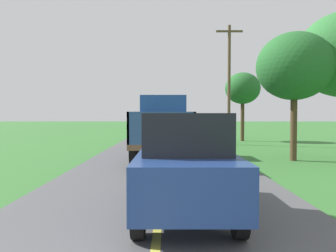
% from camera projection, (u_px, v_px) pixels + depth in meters
% --- Properties ---
extents(banana_truck_near, '(2.38, 5.82, 2.80)m').
position_uv_depth(banana_truck_near, '(165.00, 126.00, 14.46)').
color(banana_truck_near, '#2D2D30').
rests_on(banana_truck_near, road_surface).
extents(banana_truck_far, '(2.38, 5.81, 2.80)m').
position_uv_depth(banana_truck_far, '(168.00, 122.00, 23.58)').
color(banana_truck_far, '#2D2D30').
rests_on(banana_truck_far, road_surface).
extents(utility_pole_roadside, '(1.74, 0.20, 7.89)m').
position_uv_depth(utility_pole_roadside, '(230.00, 81.00, 21.46)').
color(utility_pole_roadside, brown).
rests_on(utility_pole_roadside, ground).
extents(roadside_tree_near_left, '(3.22, 3.22, 5.51)m').
position_uv_depth(roadside_tree_near_left, '(296.00, 67.00, 13.88)').
color(roadside_tree_near_left, '#4C3823').
rests_on(roadside_tree_near_left, ground).
extents(roadside_tree_far_left, '(2.66, 2.66, 5.21)m').
position_uv_depth(roadside_tree_far_left, '(244.00, 89.00, 24.69)').
color(roadside_tree_far_left, '#4C3823').
rests_on(roadside_tree_far_left, ground).
extents(following_car, '(1.74, 4.10, 1.92)m').
position_uv_depth(following_car, '(186.00, 162.00, 6.14)').
color(following_car, navy).
rests_on(following_car, road_surface).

